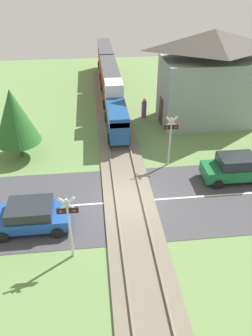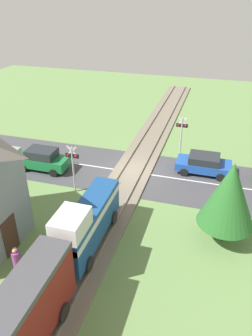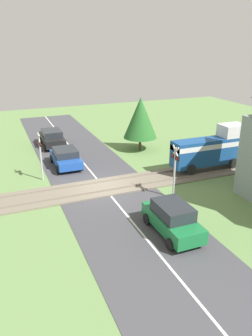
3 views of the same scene
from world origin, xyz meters
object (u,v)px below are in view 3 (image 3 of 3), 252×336
Objects in this scene: car_near_crossing at (66,157)px; car_far_side at (172,218)px; crossing_signal_west_approach at (40,151)px; crossing_signal_east_approach at (175,165)px; car_behind_queue at (52,138)px.

car_far_side reaches higher than car_near_crossing.
car_far_side is 1.14× the size of crossing_signal_west_approach.
car_far_side is at bearing 14.04° from car_near_crossing.
crossing_signal_west_approach is 9.26m from crossing_signal_east_approach.
car_behind_queue is 14.71m from crossing_signal_east_approach.
car_near_crossing is 9.51m from crossing_signal_east_approach.
car_near_crossing is at bearing 0.00° from car_behind_queue.
car_far_side is 17.56m from car_behind_queue.
car_far_side is 4.33m from crossing_signal_east_approach.
crossing_signal_west_approach is at bearing -129.88° from crossing_signal_east_approach.
car_far_side is at bearing -30.80° from crossing_signal_east_approach.
car_near_crossing is at bearing 133.97° from crossing_signal_west_approach.
crossing_signal_west_approach reaches higher than car_behind_queue.
car_near_crossing is 1.02× the size of car_far_side.
crossing_signal_west_approach reaches higher than car_near_crossing.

